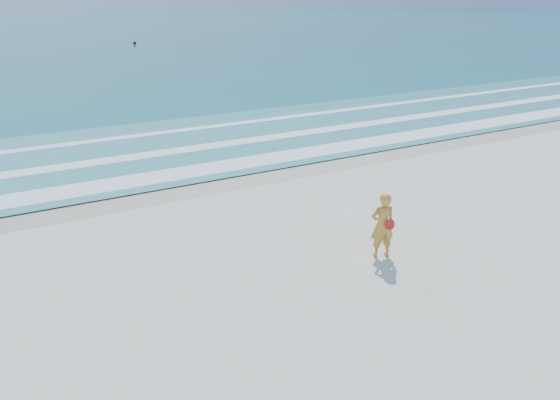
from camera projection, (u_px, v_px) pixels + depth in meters
ground at (359, 309)px, 11.20m from camera, size 400.00×400.00×0.00m
wet_sand at (195, 185)px, 18.49m from camera, size 400.00×2.40×0.00m
shallow at (150, 149)px, 22.52m from camera, size 400.00×10.00×0.01m
foam_near at (181, 173)px, 19.52m from camera, size 400.00×1.40×0.01m
foam_mid at (156, 154)px, 21.87m from camera, size 400.00×0.90×0.01m
foam_far at (133, 136)px, 24.54m from camera, size 400.00×0.60×0.01m
buoy at (135, 43)px, 68.57m from camera, size 0.39×0.39×0.39m
woman at (382, 225)px, 13.17m from camera, size 0.68×0.54×1.65m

